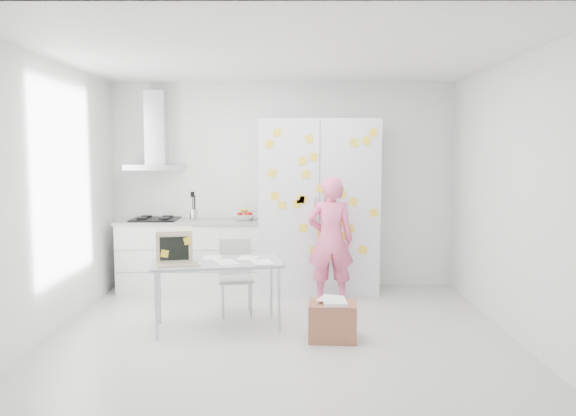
{
  "coord_description": "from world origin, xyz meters",
  "views": [
    {
      "loc": [
        0.09,
        -5.47,
        1.8
      ],
      "look_at": [
        0.07,
        0.69,
        1.18
      ],
      "focal_mm": 35.0,
      "sensor_mm": 36.0,
      "label": 1
    }
  ],
  "objects_px": {
    "person": "(330,240)",
    "chair": "(236,272)",
    "cardboard_box": "(333,320)",
    "desk": "(190,253)"
  },
  "relations": [
    {
      "from": "cardboard_box",
      "to": "desk",
      "type": "bearing_deg",
      "value": 167.23
    },
    {
      "from": "person",
      "to": "cardboard_box",
      "type": "height_order",
      "value": "person"
    },
    {
      "from": "desk",
      "to": "chair",
      "type": "relative_size",
      "value": 1.68
    },
    {
      "from": "chair",
      "to": "cardboard_box",
      "type": "relative_size",
      "value": 1.72
    },
    {
      "from": "person",
      "to": "chair",
      "type": "distance_m",
      "value": 1.2
    },
    {
      "from": "person",
      "to": "cardboard_box",
      "type": "relative_size",
      "value": 3.17
    },
    {
      "from": "person",
      "to": "cardboard_box",
      "type": "xyz_separation_m",
      "value": [
        -0.07,
        -1.33,
        -0.57
      ]
    },
    {
      "from": "cardboard_box",
      "to": "chair",
      "type": "bearing_deg",
      "value": 138.64
    },
    {
      "from": "chair",
      "to": "cardboard_box",
      "type": "distance_m",
      "value": 1.38
    },
    {
      "from": "person",
      "to": "cardboard_box",
      "type": "bearing_deg",
      "value": 86.37
    }
  ]
}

